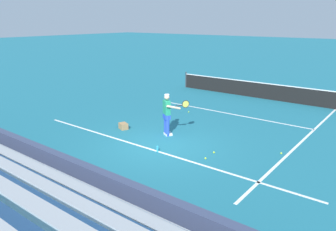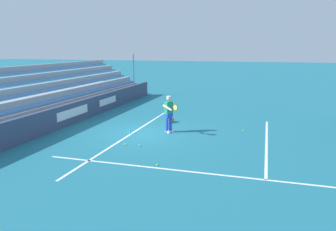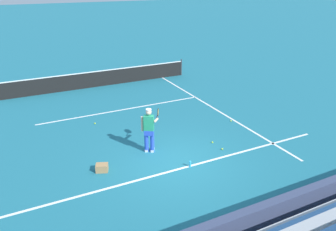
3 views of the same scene
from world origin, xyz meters
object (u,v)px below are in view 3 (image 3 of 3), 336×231
Objects in this scene: tennis_ball_stray_back at (231,121)px; ball_box_cardboard at (102,168)px; tennis_ball_far_left at (222,149)px; water_bottle at (190,164)px; tennis_player at (149,130)px; tennis_net at (100,78)px; tennis_ball_near_player at (95,123)px; tennis_ball_midcourt at (212,142)px.

ball_box_cardboard is at bearing -167.30° from tennis_ball_stray_back.
tennis_ball_stray_back is at bearing 46.84° from tennis_ball_far_left.
water_bottle is (-1.70, -0.50, 0.08)m from tennis_ball_far_left.
tennis_net is at bearing 86.78° from tennis_player.
tennis_player is 25.98× the size of tennis_ball_far_left.
tennis_ball_near_player is 5.32m from tennis_ball_midcourt.
water_bottle is at bearing -163.51° from tennis_ball_far_left.
water_bottle reaches higher than tennis_ball_far_left.
tennis_ball_far_left and tennis_ball_midcourt have the same top height.
tennis_player is 3.65m from tennis_ball_near_player.
water_bottle is at bearing -21.02° from ball_box_cardboard.
ball_box_cardboard is at bearing -164.62° from tennis_player.
tennis_ball_stray_back is at bearing -23.58° from tennis_ball_near_player.
tennis_ball_near_player and tennis_ball_midcourt have the same top height.
water_bottle is at bearing -144.96° from tennis_ball_stray_back.
tennis_player is at bearing 15.38° from ball_box_cardboard.
tennis_player reaches higher than water_bottle.
tennis_player is at bearing -168.53° from tennis_ball_stray_back.
tennis_ball_far_left is 9.92m from tennis_net.
tennis_player is 7.80× the size of water_bottle.
tennis_net is (0.48, 8.58, -0.40)m from tennis_player.
tennis_ball_far_left is at bearing -78.21° from tennis_net.
tennis_ball_midcourt is at bearing 34.04° from water_bottle.
tennis_ball_far_left and tennis_ball_near_player have the same top height.
tennis_ball_midcourt is at bearing -144.11° from tennis_ball_stray_back.
tennis_ball_stray_back is 1.00× the size of tennis_ball_midcourt.
ball_box_cardboard is at bearing -101.23° from tennis_ball_near_player.
water_bottle is (2.80, -1.07, -0.02)m from ball_box_cardboard.
tennis_ball_stray_back is 1.00× the size of tennis_ball_near_player.
tennis_ball_near_player is at bearing 129.89° from tennis_ball_far_left.
tennis_ball_far_left is 1.77m from water_bottle.
ball_box_cardboard is 9.46m from tennis_net.
tennis_player is 8.60m from tennis_net.
tennis_ball_midcourt is at bearing -11.28° from tennis_player.
tennis_ball_stray_back is at bearing -63.06° from tennis_net.
tennis_net reaches higher than tennis_ball_stray_back.
tennis_net reaches higher than tennis_ball_midcourt.
tennis_ball_near_player is at bearing -107.95° from tennis_net.
tennis_ball_far_left is at bearing -7.24° from ball_box_cardboard.
tennis_ball_near_player is 5.36m from water_bottle.
tennis_player is 2.20m from ball_box_cardboard.
tennis_net is (-1.99, 9.07, 0.46)m from tennis_ball_midcourt.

